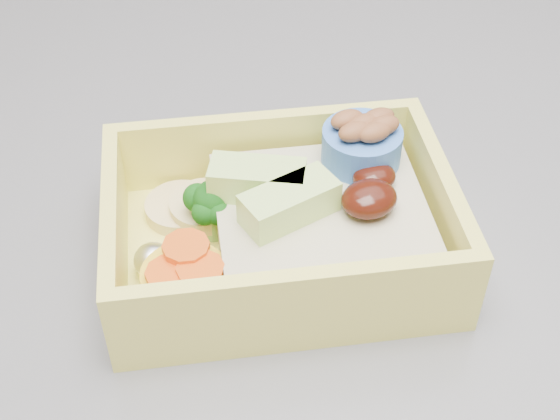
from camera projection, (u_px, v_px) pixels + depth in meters
name	position (u px, v px, depth m)	size (l,w,h in m)	color
bento_box	(289.00, 223.00, 0.46)	(0.23, 0.19, 0.07)	#EDE562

